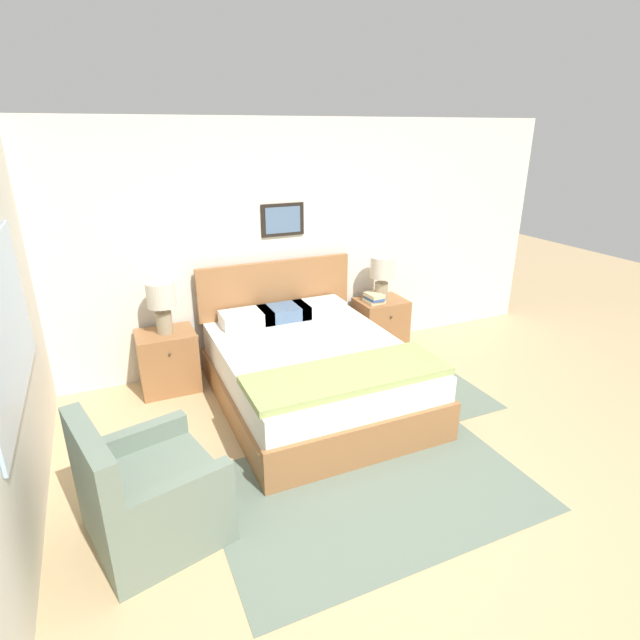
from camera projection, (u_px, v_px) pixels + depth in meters
ground_plane at (398, 499)px, 3.57m from camera, size 16.00×16.00×0.00m
wall_back at (272, 246)px, 5.37m from camera, size 6.99×0.09×2.60m
wall_left at (7, 318)px, 3.33m from camera, size 0.08×5.02×2.60m
area_rug_main at (374, 489)px, 3.67m from camera, size 2.29×1.51×0.01m
area_rug_bedside at (435, 390)px, 5.06m from camera, size 0.83×1.15×0.01m
bed at (313, 371)px, 4.75m from camera, size 1.71×2.15×1.16m
armchair at (148, 497)px, 3.16m from camera, size 0.93×0.94×0.89m
nightstand_near_window at (168, 361)px, 4.99m from camera, size 0.56×0.47×0.61m
nightstand_by_door at (380, 324)px, 5.93m from camera, size 0.56×0.47×0.61m
table_lamp_near_window at (162, 301)px, 4.77m from camera, size 0.27×0.27×0.51m
table_lamp_by_door at (382, 273)px, 5.69m from camera, size 0.27×0.27×0.51m
book_thick_bottom at (374, 301)px, 5.72m from camera, size 0.21×0.22×0.04m
book_hardcover_middle at (374, 298)px, 5.71m from camera, size 0.16×0.23×0.03m
book_novel_upper at (374, 295)px, 5.70m from camera, size 0.18×0.23×0.04m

